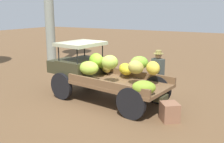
# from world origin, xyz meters

# --- Properties ---
(ground_plane) EXTENTS (60.00, 60.00, 0.00)m
(ground_plane) POSITION_xyz_m (0.00, 0.00, 0.00)
(ground_plane) COLOR brown
(truck) EXTENTS (4.59, 2.28, 1.90)m
(truck) POSITION_xyz_m (0.22, 0.03, 0.95)
(truck) COLOR #363420
(truck) RESTS_ON ground
(farmer) EXTENTS (0.56, 0.52, 1.67)m
(farmer) POSITION_xyz_m (-1.43, -1.01, 0.95)
(farmer) COLOR #475A78
(farmer) RESTS_ON ground
(wooden_crate) EXTENTS (0.65, 0.66, 0.52)m
(wooden_crate) POSITION_xyz_m (-2.40, 0.64, 0.26)
(wooden_crate) COLOR #8E5F44
(wooden_crate) RESTS_ON ground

